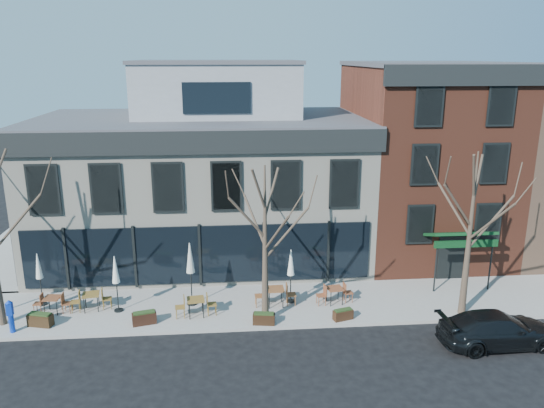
{
  "coord_description": "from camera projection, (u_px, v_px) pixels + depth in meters",
  "views": [
    {
      "loc": [
        1.52,
        -25.08,
        11.49
      ],
      "look_at": [
        3.79,
        2.0,
        3.87
      ],
      "focal_mm": 35.0,
      "sensor_mm": 36.0,
      "label": 1
    }
  ],
  "objects": [
    {
      "name": "cafe_set_3",
      "position": [
        275.0,
        295.0,
        24.83
      ],
      "size": [
        1.99,
        0.81,
        1.05
      ],
      "color": "brown",
      "rests_on": "sidewalk_front"
    },
    {
      "name": "umbrella_3",
      "position": [
        291.0,
        265.0,
        24.82
      ],
      "size": [
        0.42,
        0.42,
        2.64
      ],
      "color": "black",
      "rests_on": "sidewalk_front"
    },
    {
      "name": "ground",
      "position": [
        201.0,
        289.0,
        27.04
      ],
      "size": [
        120.0,
        120.0,
        0.0
      ],
      "primitive_type": "plane",
      "color": "black",
      "rests_on": "ground"
    },
    {
      "name": "umbrella_1",
      "position": [
        116.0,
        273.0,
        23.91
      ],
      "size": [
        0.43,
        0.43,
        2.69
      ],
      "color": "black",
      "rests_on": "sidewalk_front"
    },
    {
      "name": "tree_mid",
      "position": [
        265.0,
        244.0,
        22.52
      ],
      "size": [
        3.5,
        3.55,
        7.04
      ],
      "color": "#382B21",
      "rests_on": "sidewalk_front"
    },
    {
      "name": "umbrella_0",
      "position": [
        39.0,
        269.0,
        24.55
      ],
      "size": [
        0.41,
        0.41,
        2.57
      ],
      "color": "black",
      "rests_on": "sidewalk_front"
    },
    {
      "name": "sidewalk_side",
      "position": [
        18.0,
        252.0,
        31.87
      ],
      "size": [
        4.5,
        12.0,
        0.15
      ],
      "primitive_type": "cube",
      "color": "gray",
      "rests_on": "ground"
    },
    {
      "name": "cafe_set_2",
      "position": [
        196.0,
        305.0,
        23.84
      ],
      "size": [
        1.94,
        0.85,
        1.0
      ],
      "color": "brown",
      "rests_on": "sidewalk_front"
    },
    {
      "name": "umbrella_2",
      "position": [
        190.0,
        261.0,
        24.51
      ],
      "size": [
        0.49,
        0.49,
        3.07
      ],
      "color": "black",
      "rests_on": "sidewalk_front"
    },
    {
      "name": "planter_3",
      "position": [
        343.0,
        314.0,
        23.57
      ],
      "size": [
        0.95,
        0.6,
        0.5
      ],
      "color": "#321D10",
      "rests_on": "sidewalk_front"
    },
    {
      "name": "planter_2",
      "position": [
        264.0,
        318.0,
        23.16
      ],
      "size": [
        1.0,
        0.51,
        0.53
      ],
      "color": "black",
      "rests_on": "sidewalk_front"
    },
    {
      "name": "tree_right",
      "position": [
        470.0,
        233.0,
        23.18
      ],
      "size": [
        3.72,
        3.77,
        7.48
      ],
      "color": "#382B21",
      "rests_on": "sidewalk_front"
    },
    {
      "name": "parked_sedan",
      "position": [
        498.0,
        329.0,
        21.65
      ],
      "size": [
        4.96,
        2.22,
        1.41
      ],
      "primitive_type": "imported",
      "rotation": [
        0.0,
        0.0,
        1.62
      ],
      "color": "black",
      "rests_on": "ground"
    },
    {
      "name": "cafe_set_0",
      "position": [
        53.0,
        303.0,
        24.14
      ],
      "size": [
        1.77,
        0.75,
        0.92
      ],
      "color": "brown",
      "rests_on": "sidewalk_front"
    },
    {
      "name": "red_brick_building",
      "position": [
        423.0,
        158.0,
        31.35
      ],
      "size": [
        8.2,
        11.78,
        11.18
      ],
      "color": "brown",
      "rests_on": "ground"
    },
    {
      "name": "corner_building",
      "position": [
        204.0,
        177.0,
        30.64
      ],
      "size": [
        18.39,
        10.39,
        11.1
      ],
      "color": "beige",
      "rests_on": "ground"
    },
    {
      "name": "cafe_set_4",
      "position": [
        335.0,
        293.0,
        25.07
      ],
      "size": [
        1.85,
        0.82,
        0.95
      ],
      "color": "brown",
      "rests_on": "sidewalk_front"
    },
    {
      "name": "call_box",
      "position": [
        10.0,
        315.0,
        22.34
      ],
      "size": [
        0.3,
        0.3,
        1.49
      ],
      "color": "#0E36B7",
      "rests_on": "sidewalk_front"
    },
    {
      "name": "planter_0",
      "position": [
        40.0,
        319.0,
        23.01
      ],
      "size": [
        1.13,
        0.68,
        0.59
      ],
      "color": "black",
      "rests_on": "sidewalk_front"
    },
    {
      "name": "planter_1",
      "position": [
        144.0,
        318.0,
        23.17
      ],
      "size": [
        1.1,
        0.65,
        0.58
      ],
      "color": "black",
      "rests_on": "sidewalk_front"
    },
    {
      "name": "sidewalk_front",
      "position": [
        268.0,
        304.0,
        25.22
      ],
      "size": [
        33.5,
        4.7,
        0.15
      ],
      "primitive_type": "cube",
      "color": "gray",
      "rests_on": "ground"
    },
    {
      "name": "cafe_set_1",
      "position": [
        91.0,
        300.0,
        24.39
      ],
      "size": [
        1.89,
        0.85,
        0.98
      ],
      "color": "brown",
      "rests_on": "sidewalk_front"
    }
  ]
}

